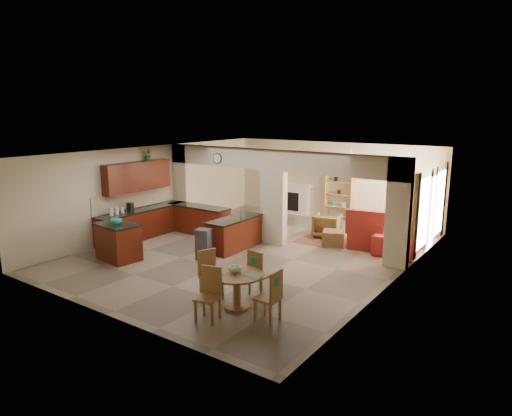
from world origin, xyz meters
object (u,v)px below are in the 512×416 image
Objects in this scene: kitchen_island at (118,242)px; armchair at (327,226)px; sofa at (404,233)px; dining_table at (237,285)px.

armchair is at bearing 62.30° from kitchen_island.
sofa is 3.51× the size of armchair.
kitchen_island is at bearing 172.03° from dining_table.
dining_table is 5.89m from armchair.
sofa is at bearing 77.25° from dining_table.
armchair is at bearing 94.75° from sofa.
sofa is 2.32m from armchair.
sofa is (5.83, 5.58, -0.08)m from kitchen_island.
kitchen_island is 0.43× the size of sofa.
armchair is (3.54, 5.20, -0.13)m from kitchen_island.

